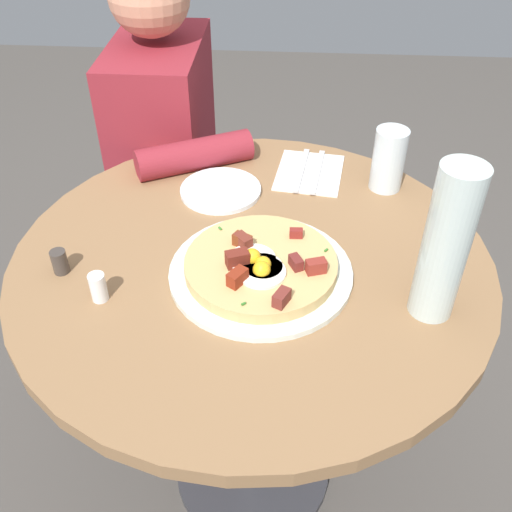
% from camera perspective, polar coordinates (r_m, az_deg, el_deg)
% --- Properties ---
extents(ground_plane, '(6.00, 6.00, 0.00)m').
position_cam_1_polar(ground_plane, '(1.66, -0.31, -20.09)').
color(ground_plane, '#4C4742').
extents(dining_table, '(0.88, 0.88, 0.74)m').
position_cam_1_polar(dining_table, '(1.20, -0.40, -6.38)').
color(dining_table, olive).
rests_on(dining_table, ground_plane).
extents(person_seated, '(0.53, 0.40, 1.14)m').
position_cam_1_polar(person_seated, '(1.70, -8.24, 6.13)').
color(person_seated, '#2D2D33').
rests_on(person_seated, ground_plane).
extents(pizza_plate, '(0.32, 0.32, 0.01)m').
position_cam_1_polar(pizza_plate, '(1.04, 0.47, -1.58)').
color(pizza_plate, silver).
rests_on(pizza_plate, dining_table).
extents(breakfast_pizza, '(0.27, 0.27, 0.05)m').
position_cam_1_polar(breakfast_pizza, '(1.02, 0.46, -0.85)').
color(breakfast_pizza, tan).
rests_on(breakfast_pizza, pizza_plate).
extents(bread_plate, '(0.17, 0.17, 0.01)m').
position_cam_1_polar(bread_plate, '(1.25, -3.44, 6.38)').
color(bread_plate, white).
rests_on(bread_plate, dining_table).
extents(napkin, '(0.19, 0.16, 0.00)m').
position_cam_1_polar(napkin, '(1.32, 5.20, 8.06)').
color(napkin, white).
rests_on(napkin, dining_table).
extents(fork, '(0.18, 0.04, 0.00)m').
position_cam_1_polar(fork, '(1.32, 4.43, 8.32)').
color(fork, silver).
rests_on(fork, napkin).
extents(knife, '(0.18, 0.04, 0.00)m').
position_cam_1_polar(knife, '(1.31, 5.99, 8.14)').
color(knife, silver).
rests_on(knife, napkin).
extents(water_glass, '(0.07, 0.07, 0.13)m').
position_cam_1_polar(water_glass, '(1.26, 12.74, 9.11)').
color(water_glass, silver).
rests_on(water_glass, dining_table).
extents(water_bottle, '(0.07, 0.07, 0.27)m').
position_cam_1_polar(water_bottle, '(0.93, 17.92, 1.05)').
color(water_bottle, silver).
rests_on(water_bottle, dining_table).
extents(salt_shaker, '(0.03, 0.03, 0.05)m').
position_cam_1_polar(salt_shaker, '(1.01, -15.05, -2.94)').
color(salt_shaker, white).
rests_on(salt_shaker, dining_table).
extents(pepper_shaker, '(0.03, 0.03, 0.05)m').
position_cam_1_polar(pepper_shaker, '(1.09, -18.50, -0.53)').
color(pepper_shaker, '#3F3833').
rests_on(pepper_shaker, dining_table).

